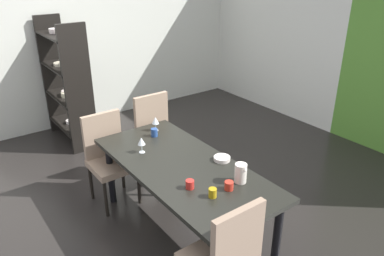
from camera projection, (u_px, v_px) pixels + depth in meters
ground_plane at (161, 194)px, 4.24m from camera, size 5.27×6.10×0.02m
back_panel_interior at (272, 31)px, 6.21m from camera, size 2.78×0.10×2.67m
left_interior_panel at (66, 39)px, 5.58m from camera, size 0.10×6.10×2.67m
dining_table at (183, 173)px, 3.38m from camera, size 1.92×0.86×0.74m
chair_left_far at (157, 137)px, 4.27m from camera, size 0.45×0.44×1.05m
chair_left_near at (109, 155)px, 3.95m from camera, size 0.45×0.44×0.97m
display_shelf at (66, 81)px, 5.18m from camera, size 1.00×0.37×1.72m
wine_glass_near_shelf at (141, 142)px, 3.51m from camera, size 0.07×0.07×0.16m
wine_glass_south at (155, 121)px, 3.97m from camera, size 0.08×0.08×0.16m
serving_bowl_rear at (222, 159)px, 3.41m from camera, size 0.15×0.15×0.04m
cup_near_window at (154, 132)px, 3.87m from camera, size 0.07×0.07×0.08m
cup_center at (213, 193)px, 2.88m from camera, size 0.06×0.06×0.07m
cup_front at (190, 184)px, 2.99m from camera, size 0.07×0.07×0.07m
cup_left at (229, 186)px, 2.97m from camera, size 0.07×0.07×0.07m
pitcher_north at (241, 173)px, 3.06m from camera, size 0.11×0.10×0.17m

